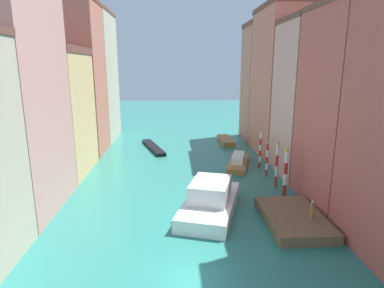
# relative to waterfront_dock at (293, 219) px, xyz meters

# --- Properties ---
(ground_plane) EXTENTS (154.00, 154.00, 0.00)m
(ground_plane) POSITION_rel_waterfront_dock_xyz_m (-8.28, 18.14, -0.39)
(ground_plane) COLOR #28756B
(building_left_1) EXTENTS (7.26, 10.15, 19.64)m
(building_left_1) POSITION_rel_waterfront_dock_xyz_m (-22.61, 4.15, 9.44)
(building_left_1) COLOR tan
(building_left_1) RESTS_ON ground
(building_left_2) EXTENTS (7.26, 9.69, 14.02)m
(building_left_2) POSITION_rel_waterfront_dock_xyz_m (-22.61, 14.00, 6.63)
(building_left_2) COLOR #DBB77A
(building_left_2) RESTS_ON ground
(building_left_3) EXTENTS (7.26, 7.75, 20.56)m
(building_left_3) POSITION_rel_waterfront_dock_xyz_m (-22.61, 23.10, 9.90)
(building_left_3) COLOR #C6705B
(building_left_3) RESTS_ON ground
(building_left_4) EXTENTS (7.26, 10.86, 20.57)m
(building_left_4) POSITION_rel_waterfront_dock_xyz_m (-22.61, 32.38, 9.90)
(building_left_4) COLOR #BCB299
(building_left_4) RESTS_ON ground
(building_right_1) EXTENTS (7.26, 8.47, 17.04)m
(building_right_1) POSITION_rel_waterfront_dock_xyz_m (6.05, 3.75, 8.13)
(building_right_1) COLOR #B25147
(building_right_1) RESTS_ON ground
(building_right_2) EXTENTS (7.26, 7.58, 16.97)m
(building_right_2) POSITION_rel_waterfront_dock_xyz_m (6.05, 11.87, 8.10)
(building_right_2) COLOR tan
(building_right_2) RESTS_ON ground
(building_right_3) EXTENTS (7.26, 11.03, 19.78)m
(building_right_3) POSITION_rel_waterfront_dock_xyz_m (6.05, 21.38, 9.51)
(building_right_3) COLOR #C6705B
(building_right_3) RESTS_ON ground
(building_right_4) EXTENTS (7.26, 7.29, 18.72)m
(building_right_4) POSITION_rel_waterfront_dock_xyz_m (6.05, 30.53, 8.98)
(building_right_4) COLOR #C6705B
(building_right_4) RESTS_ON ground
(waterfront_dock) EXTENTS (4.38, 7.10, 0.79)m
(waterfront_dock) POSITION_rel_waterfront_dock_xyz_m (0.00, 0.00, 0.00)
(waterfront_dock) COLOR brown
(waterfront_dock) RESTS_ON ground
(person_on_dock) EXTENTS (0.36, 0.36, 1.50)m
(person_on_dock) POSITION_rel_waterfront_dock_xyz_m (1.01, -0.94, 1.09)
(person_on_dock) COLOR olive
(person_on_dock) RESTS_ON waterfront_dock
(mooring_pole_0) EXTENTS (0.38, 0.38, 4.65)m
(mooring_pole_0) POSITION_rel_waterfront_dock_xyz_m (1.18, 5.55, 1.99)
(mooring_pole_0) COLOR red
(mooring_pole_0) RESTS_ON ground
(mooring_pole_1) EXTENTS (0.29, 0.29, 4.66)m
(mooring_pole_1) POSITION_rel_waterfront_dock_xyz_m (1.08, 7.93, 1.98)
(mooring_pole_1) COLOR red
(mooring_pole_1) RESTS_ON ground
(mooring_pole_2) EXTENTS (0.27, 0.27, 3.94)m
(mooring_pole_2) POSITION_rel_waterfront_dock_xyz_m (1.06, 11.27, 1.62)
(mooring_pole_2) COLOR red
(mooring_pole_2) RESTS_ON ground
(mooring_pole_3) EXTENTS (0.28, 0.28, 4.56)m
(mooring_pole_3) POSITION_rel_waterfront_dock_xyz_m (1.08, 14.29, 1.93)
(mooring_pole_3) COLOR red
(mooring_pole_3) RESTS_ON ground
(vaporetto_white) EXTENTS (6.44, 9.86, 2.71)m
(vaporetto_white) POSITION_rel_waterfront_dock_xyz_m (-6.22, 2.54, 0.62)
(vaporetto_white) COLOR white
(vaporetto_white) RESTS_ON ground
(gondola_black) EXTENTS (4.07, 9.50, 0.49)m
(gondola_black) POSITION_rel_waterfront_dock_xyz_m (-12.27, 24.30, -0.15)
(gondola_black) COLOR black
(gondola_black) RESTS_ON ground
(motorboat_0) EXTENTS (2.10, 6.35, 0.75)m
(motorboat_0) POSITION_rel_waterfront_dock_xyz_m (-0.85, 27.67, -0.02)
(motorboat_0) COLOR olive
(motorboat_0) RESTS_ON ground
(motorboat_1) EXTENTS (4.08, 7.60, 1.47)m
(motorboat_1) POSITION_rel_waterfront_dock_xyz_m (-1.36, 15.12, 0.14)
(motorboat_1) COLOR olive
(motorboat_1) RESTS_ON ground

